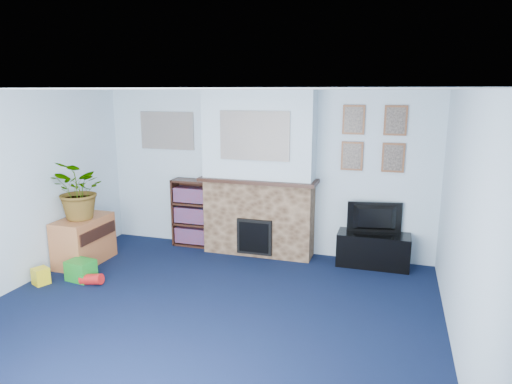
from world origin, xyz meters
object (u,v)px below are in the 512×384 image
(tv_stand, at_px, (373,250))
(bookshelf, at_px, (192,214))
(sideboard, at_px, (84,239))
(television, at_px, (375,218))

(tv_stand, height_order, bookshelf, bookshelf)
(bookshelf, height_order, sideboard, bookshelf)
(tv_stand, distance_m, sideboard, 4.05)
(television, height_order, bookshelf, bookshelf)
(television, bearing_deg, sideboard, 4.95)
(bookshelf, xyz_separation_m, sideboard, (-1.13, -1.16, -0.15))
(tv_stand, distance_m, bookshelf, 2.79)
(sideboard, bearing_deg, bookshelf, 45.64)
(bookshelf, bearing_deg, tv_stand, -1.58)
(television, bearing_deg, bookshelf, -11.93)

